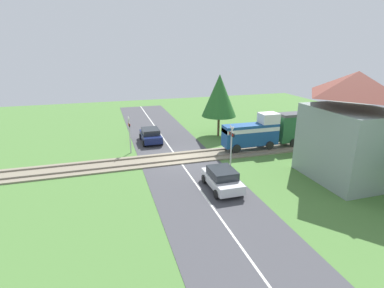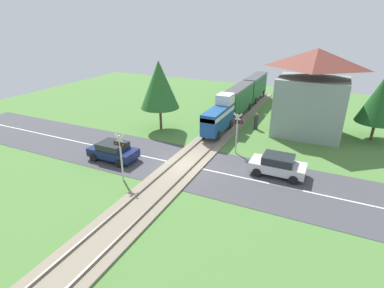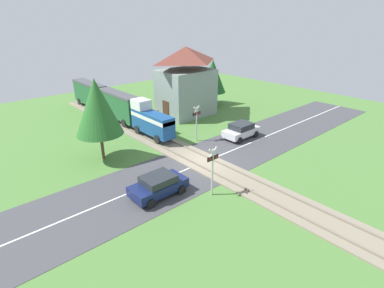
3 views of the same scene
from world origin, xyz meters
The scene contains 11 objects.
ground_plane centered at (0.00, 0.00, 0.00)m, with size 60.00×60.00×0.00m, color #4C7A38.
road_surface centered at (0.00, 0.00, 0.01)m, with size 48.00×6.40×0.02m.
track_bed centered at (0.00, 0.00, 0.07)m, with size 2.80×48.00×0.24m.
train centered at (0.00, 13.80, 1.89)m, with size 1.58×18.94×3.18m.
car_near_crossing centered at (-5.24, -1.44, 0.74)m, with size 3.65×1.92×1.39m.
car_far_side centered at (6.30, 1.44, 0.75)m, with size 3.63×1.89×1.43m.
crossing_signal_west_approach centered at (-2.68, -3.66, 2.11)m, with size 0.90×0.18×3.30m.
crossing_signal_east_approach centered at (2.68, 3.66, 2.11)m, with size 0.90×0.18×3.30m.
station_building centered at (7.20, 10.39, 3.70)m, with size 6.22×4.79×7.57m.
pedestrian_by_station centered at (2.74, 9.76, 0.73)m, with size 0.40×0.40×1.60m.
tree_roadside_hedge centered at (-5.43, 5.81, 4.29)m, with size 3.57×3.57×6.44m.
Camera 1 is at (23.07, -5.69, 9.11)m, focal length 28.00 mm.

